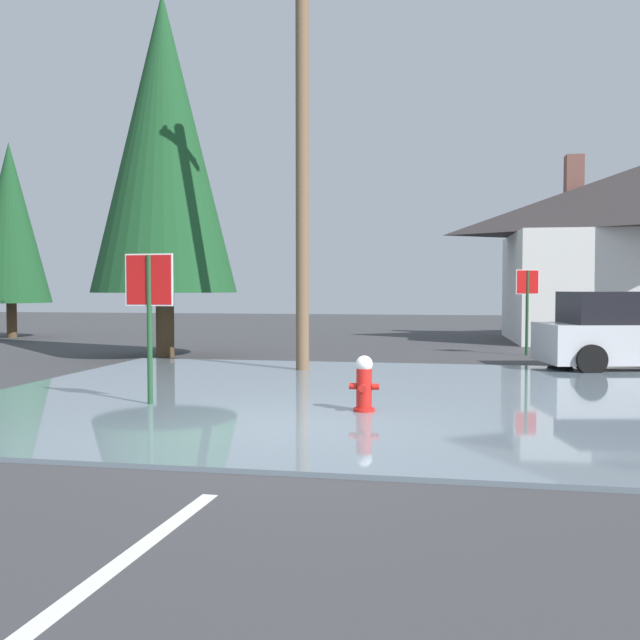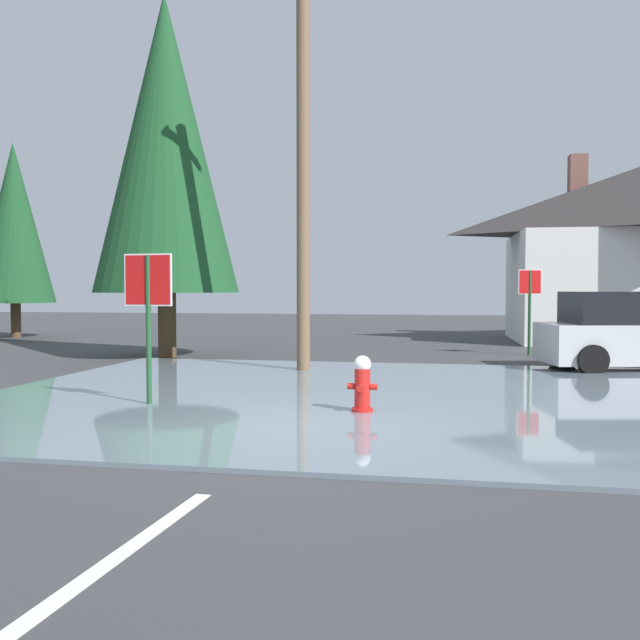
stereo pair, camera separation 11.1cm
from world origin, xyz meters
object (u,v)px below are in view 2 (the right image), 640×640
(utility_pole, at_px, (303,142))
(stop_sign_near, at_px, (148,297))
(parked_car, at_px, (640,333))
(pine_tree_mid_left, at_px, (165,144))
(pine_tree_tall_left, at_px, (14,223))
(stop_sign_far, at_px, (530,295))
(fire_hydrant, at_px, (362,386))

(utility_pole, bearing_deg, stop_sign_near, -105.18)
(stop_sign_near, distance_m, utility_pole, 5.97)
(stop_sign_near, xyz_separation_m, utility_pole, (1.32, 4.85, 3.22))
(parked_car, xyz_separation_m, pine_tree_mid_left, (-11.39, 0.90, 4.71))
(utility_pole, xyz_separation_m, parked_car, (7.15, 1.78, -4.06))
(parked_car, height_order, pine_tree_tall_left, pine_tree_tall_left)
(stop_sign_far, distance_m, pine_tree_tall_left, 18.35)
(utility_pole, distance_m, pine_tree_tall_left, 15.38)
(fire_hydrant, xyz_separation_m, pine_tree_mid_left, (-6.18, 7.57, 5.11))
(stop_sign_near, bearing_deg, utility_pole, 74.82)
(stop_sign_near, height_order, pine_tree_tall_left, pine_tree_tall_left)
(stop_sign_near, xyz_separation_m, stop_sign_far, (6.42, 9.82, -0.04))
(utility_pole, distance_m, stop_sign_far, 7.84)
(fire_hydrant, relative_size, pine_tree_mid_left, 0.09)
(stop_sign_far, height_order, parked_car, stop_sign_far)
(stop_sign_near, distance_m, parked_car, 10.79)
(fire_hydrant, distance_m, utility_pole, 6.90)
(fire_hydrant, relative_size, pine_tree_tall_left, 0.12)
(parked_car, relative_size, pine_tree_mid_left, 0.49)
(stop_sign_far, height_order, pine_tree_tall_left, pine_tree_tall_left)
(stop_sign_near, relative_size, fire_hydrant, 2.73)
(utility_pole, height_order, pine_tree_mid_left, utility_pole)
(stop_sign_near, xyz_separation_m, pine_tree_mid_left, (-2.93, 7.53, 3.86))
(utility_pole, xyz_separation_m, stop_sign_far, (5.11, 4.97, -3.26))
(parked_car, relative_size, pine_tree_tall_left, 0.66)
(stop_sign_near, bearing_deg, parked_car, 38.04)
(stop_sign_near, relative_size, parked_car, 0.50)
(utility_pole, bearing_deg, fire_hydrant, -68.40)
(pine_tree_tall_left, distance_m, pine_tree_mid_left, 10.44)
(fire_hydrant, bearing_deg, stop_sign_near, 179.14)
(stop_sign_far, distance_m, pine_tree_mid_left, 10.39)
(fire_hydrant, xyz_separation_m, stop_sign_far, (3.17, 9.87, 1.20))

